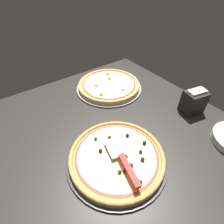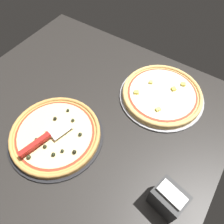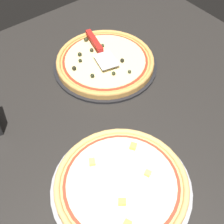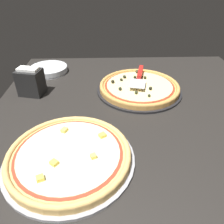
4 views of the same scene
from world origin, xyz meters
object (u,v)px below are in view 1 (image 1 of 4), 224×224
pizza_front (117,156)px  serving_spatula (126,164)px  napkin_holder (194,101)px  pizza_back (109,85)px

pizza_front → serving_spatula: serving_spatula is taller
pizza_front → napkin_holder: napkin_holder is taller
pizza_front → napkin_holder: bearing=1.2°
pizza_front → pizza_back: bearing=58.1°
pizza_back → serving_spatula: size_ratio=1.61×
pizza_back → serving_spatula: 61.00cm
pizza_front → pizza_back: pizza_front is taller
pizza_back → serving_spatula: serving_spatula is taller
napkin_holder → serving_spatula: bearing=-171.6°
pizza_back → napkin_holder: napkin_holder is taller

